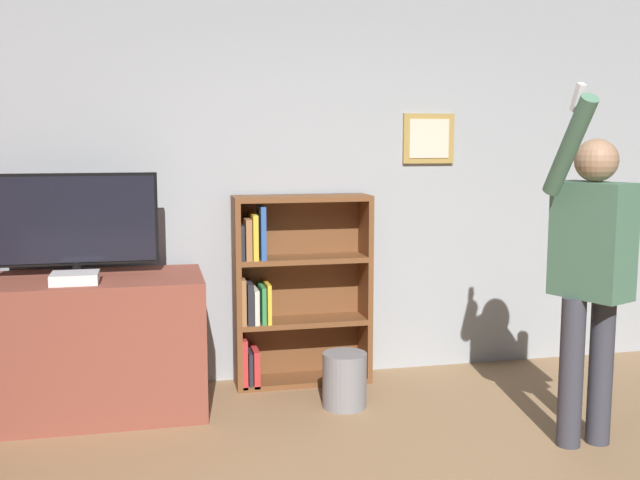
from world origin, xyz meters
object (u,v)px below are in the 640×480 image
object	(u,v)px
television	(75,223)
waste_bin	(345,380)
game_console	(75,278)
bookshelf	(289,291)
person	(592,263)

from	to	relation	value
television	waste_bin	bearing A→B (deg)	-12.23
game_console	television	bearing A→B (deg)	92.63
game_console	bookshelf	xyz separation A→B (m)	(1.34, 0.47, -0.23)
bookshelf	waste_bin	size ratio (longest dim) A/B	3.74
game_console	waste_bin	xyz separation A→B (m)	(1.59, -0.07, -0.70)
bookshelf	waste_bin	xyz separation A→B (m)	(0.25, -0.54, -0.47)
bookshelf	person	bearing A→B (deg)	-45.11
television	waste_bin	distance (m)	1.92
bookshelf	game_console	bearing A→B (deg)	-160.68
game_console	bookshelf	distance (m)	1.44
television	person	size ratio (longest dim) A/B	0.51
television	waste_bin	world-z (taller)	television
game_console	person	xyz separation A→B (m)	(2.73, -0.93, 0.14)
bookshelf	waste_bin	world-z (taller)	bookshelf
television	game_console	world-z (taller)	television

